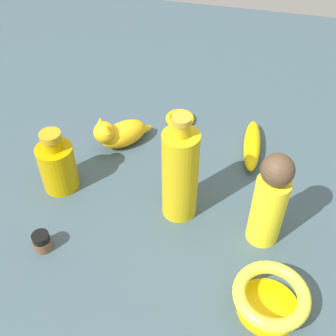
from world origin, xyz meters
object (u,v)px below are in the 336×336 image
bottle_short (57,165)px  banana (252,145)px  person_figure_adult (270,201)px  nail_polish_jar (42,242)px  bangle (180,119)px  bottle_tall (180,174)px  bowl (270,298)px  cat_figurine (119,133)px

bottle_short → banana: bearing=-151.3°
person_figure_adult → nail_polish_jar: bearing=18.0°
bangle → banana: bearing=158.9°
bottle_tall → person_figure_adult: bearing=171.9°
banana → bangle: banana is taller
person_figure_adult → bangle: bearing=-53.4°
bangle → nail_polish_jar: 0.49m
bangle → bowl: (-0.27, 0.48, 0.03)m
cat_figurine → nail_polish_jar: bearing=82.0°
cat_figurine → nail_polish_jar: (0.05, 0.33, -0.02)m
bottle_tall → cat_figurine: bearing=-42.1°
cat_figurine → bottle_short: 0.18m
bottle_short → person_figure_adult: (-0.45, 0.03, 0.04)m
bottle_tall → person_figure_adult: size_ratio=1.15×
bottle_short → nail_polish_jar: (-0.04, 0.17, -0.04)m
bottle_short → bowl: (-0.47, 0.19, -0.02)m
banana → nail_polish_jar: same height
person_figure_adult → bottle_tall: bearing=-8.1°
banana → bottle_short: 0.46m
banana → bowl: bowl is taller
bangle → bottle_tall: bearing=102.7°
person_figure_adult → nail_polish_jar: person_figure_adult is taller
banana → nail_polish_jar: 0.53m
banana → nail_polish_jar: (0.36, 0.38, -0.00)m
bottle_tall → bowl: (-0.20, 0.18, -0.07)m
cat_figurine → bowl: (-0.39, 0.35, -0.00)m
person_figure_adult → cat_figurine: bearing=-28.2°
nail_polish_jar → bowl: bowl is taller
bottle_tall → nail_polish_jar: bearing=34.0°
banana → bowl: (-0.07, 0.41, 0.02)m
bowl → bottle_short: bearing=-22.0°
bottle_tall → bottle_short: bearing=-1.8°
bottle_short → bottle_tall: bearing=178.2°
bowl → person_figure_adult: bearing=-81.4°
cat_figurine → bottle_short: bearing=62.7°
banana → cat_figurine: cat_figurine is taller
cat_figurine → person_figure_adult: 0.42m
bottle_tall → nail_polish_jar: size_ratio=6.21×
bangle → bottle_short: size_ratio=0.51×
cat_figurine → person_figure_adult: (-0.36, 0.20, 0.06)m
bangle → person_figure_adult: 0.42m
cat_figurine → bangle: cat_figurine is taller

